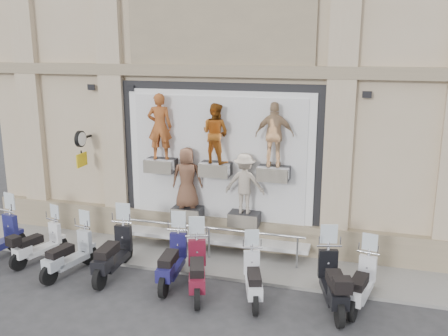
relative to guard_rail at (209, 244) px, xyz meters
The scene contains 14 objects.
ground 2.05m from the guard_rail, 90.00° to the right, with size 90.00×90.00×0.00m, color #303032.
sidewalk 0.44m from the guard_rail, 90.00° to the left, with size 16.00×2.20×0.08m, color gray.
building 7.46m from the guard_rail, 90.00° to the left, with size 14.00×8.60×12.00m, color #C0AB8C, non-canonical shape.
shop_vitrine 2.06m from the guard_rail, 86.20° to the left, with size 5.60×0.83×4.30m.
guard_rail is the anchor object (origin of this frame).
clock_sign_bracket 4.57m from the guard_rail, behind, with size 0.10×0.80×1.02m.
scooter_b 4.42m from the guard_rail, 162.53° to the right, with size 0.50×1.72×1.40m, color white, non-canonical shape.
scooter_c 3.51m from the guard_rail, 150.37° to the right, with size 0.53×1.81×1.47m, color #A7ADB5, non-canonical shape.
scooter_d 2.49m from the guard_rail, 142.65° to the right, with size 0.59×2.03×1.65m, color black, non-canonical shape.
scooter_e 1.56m from the guard_rail, 106.84° to the right, with size 0.57×1.94×1.58m, color #18164F, non-canonical shape.
scooter_f 1.81m from the guard_rail, 80.61° to the right, with size 0.58×1.98×1.61m, color maroon, non-canonical shape.
scooter_g 2.33m from the guard_rail, 47.08° to the right, with size 0.51×1.76×1.43m, color silver, non-canonical shape.
scooter_h 3.66m from the guard_rail, 25.50° to the right, with size 0.59×2.03×1.65m, color black, non-canonical shape.
scooter_i 4.10m from the guard_rail, 19.02° to the right, with size 0.53×1.81×1.47m, color silver, non-canonical shape.
Camera 1 is at (3.80, -9.53, 5.52)m, focal length 40.00 mm.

